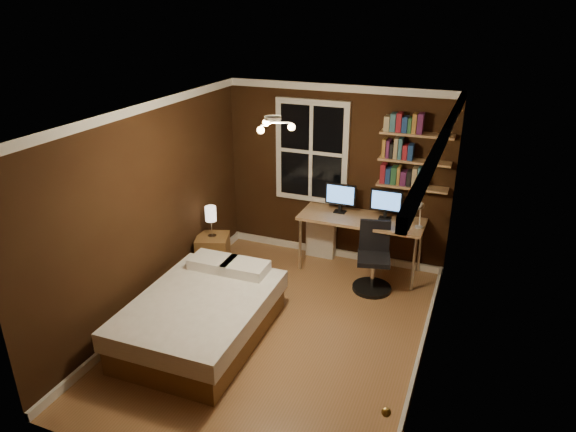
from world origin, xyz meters
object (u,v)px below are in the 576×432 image
at_px(monitor_left, 340,198).
at_px(bed, 202,316).
at_px(nightstand, 213,254).
at_px(desk, 361,222).
at_px(bedside_lamp, 211,222).
at_px(desk_lamp, 419,214).
at_px(monitor_right, 386,204).
at_px(radiator, 321,236).
at_px(office_chair, 373,265).

bearing_deg(monitor_left, bed, -111.90).
relative_size(nightstand, desk, 0.32).
distance_m(bed, desk, 2.53).
bearing_deg(bedside_lamp, desk_lamp, 13.75).
relative_size(monitor_left, monitor_right, 1.00).
relative_size(bed, bedside_lamp, 4.34).
distance_m(nightstand, monitor_right, 2.45).
height_order(bed, monitor_left, monitor_left).
bearing_deg(radiator, nightstand, -141.30).
relative_size(nightstand, desk_lamp, 1.21).
bearing_deg(desk, bedside_lamp, -157.58).
bearing_deg(nightstand, desk_lamp, -6.07).
bearing_deg(bedside_lamp, radiator, 38.70).
distance_m(monitor_right, desk_lamp, 0.51).
bearing_deg(desk, monitor_left, 165.69).
bearing_deg(bed, monitor_left, 67.07).
distance_m(monitor_left, office_chair, 1.03).
distance_m(desk_lamp, office_chair, 0.88).
bearing_deg(radiator, monitor_right, -8.31).
distance_m(radiator, monitor_left, 0.76).
distance_m(bed, monitor_left, 2.53).
height_order(radiator, desk_lamp, desk_lamp).
xyz_separation_m(desk, monitor_right, (0.30, 0.08, 0.27)).
relative_size(bed, radiator, 2.98).
bearing_deg(bed, office_chair, 47.98).
height_order(monitor_left, desk_lamp, desk_lamp).
distance_m(nightstand, monitor_left, 1.92).
relative_size(bed, desk_lamp, 4.29).
height_order(radiator, office_chair, office_chair).
distance_m(nightstand, office_chair, 2.19).
height_order(bed, radiator, same).
xyz_separation_m(radiator, office_chair, (0.92, -0.64, 0.02)).
relative_size(bedside_lamp, desk_lamp, 0.99).
distance_m(desk, desk_lamp, 0.83).
distance_m(desk, office_chair, 0.64).
bearing_deg(desk, monitor_right, 15.67).
bearing_deg(bed, nightstand, 113.88).
bearing_deg(nightstand, monitor_right, 1.71).
height_order(monitor_left, monitor_right, same).
distance_m(bed, radiator, 2.46).
relative_size(bedside_lamp, monitor_left, 1.02).
bearing_deg(monitor_left, office_chair, -39.34).
relative_size(bed, nightstand, 3.55).
bearing_deg(bedside_lamp, desk, 22.42).
relative_size(bed, monitor_right, 4.43).
height_order(bed, desk, desk).
xyz_separation_m(bedside_lamp, desk_lamp, (2.64, 0.65, 0.27)).
bearing_deg(desk_lamp, desk, 170.56).
xyz_separation_m(bedside_lamp, monitor_right, (2.18, 0.86, 0.25)).
height_order(bed, office_chair, office_chair).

